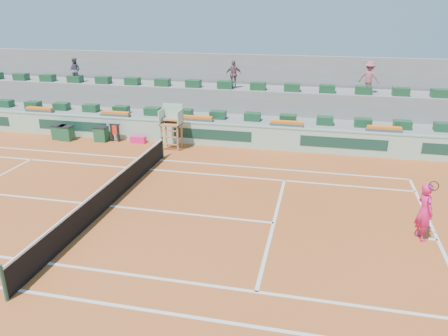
{
  "coord_description": "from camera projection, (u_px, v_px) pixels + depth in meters",
  "views": [
    {
      "loc": [
        7.73,
        -14.03,
        7.38
      ],
      "look_at": [
        4.0,
        2.5,
        1.0
      ],
      "focal_mm": 35.0,
      "sensor_mm": 36.0,
      "label": 1
    }
  ],
  "objects": [
    {
      "name": "drink_cooler_b",
      "position": [
        66.0,
        133.0,
        25.11
      ],
      "size": [
        0.78,
        0.68,
        0.84
      ],
      "color": "#194D2F",
      "rests_on": "ground"
    },
    {
      "name": "spectator_left",
      "position": [
        75.0,
        70.0,
        28.14
      ],
      "size": [
        0.84,
        0.7,
        1.57
      ],
      "primitive_type": "imported",
      "rotation": [
        0.0,
        0.0,
        3.29
      ],
      "color": "#535360",
      "rests_on": "seating_tier_upper"
    },
    {
      "name": "seating_tier_upper",
      "position": [
        197.0,
        106.0,
        27.77
      ],
      "size": [
        36.0,
        2.4,
        2.6
      ],
      "primitive_type": "cube",
      "color": "gray",
      "rests_on": "ground"
    },
    {
      "name": "flower_planters",
      "position": [
        156.0,
        116.0,
        25.05
      ],
      "size": [
        26.8,
        0.36,
        0.28
      ],
      "color": "#4E4E4E",
      "rests_on": "seating_tier_lower"
    },
    {
      "name": "tennis_net",
      "position": [
        109.0,
        194.0,
        16.81
      ],
      "size": [
        0.1,
        11.97,
        1.1
      ],
      "color": "black",
      "rests_on": "ground"
    },
    {
      "name": "seat_row_lower",
      "position": [
        185.0,
        113.0,
        25.44
      ],
      "size": [
        32.9,
        0.6,
        0.44
      ],
      "color": "#164427",
      "rests_on": "seating_tier_lower"
    },
    {
      "name": "spectator_right",
      "position": [
        369.0,
        77.0,
        24.54
      ],
      "size": [
        1.33,
        1.02,
        1.81
      ],
      "primitive_type": "imported",
      "rotation": [
        0.0,
        0.0,
        2.81
      ],
      "color": "#9F4F5F",
      "rests_on": "seating_tier_upper"
    },
    {
      "name": "seat_row_upper",
      "position": [
        193.0,
        83.0,
        26.68
      ],
      "size": [
        32.9,
        0.6,
        0.44
      ],
      "color": "#164427",
      "rests_on": "seating_tier_upper"
    },
    {
      "name": "court_lines",
      "position": [
        110.0,
        206.0,
        17.0
      ],
      "size": [
        23.89,
        11.09,
        0.01
      ],
      "color": "silver",
      "rests_on": "ground"
    },
    {
      "name": "umpire_chair",
      "position": [
        172.0,
        121.0,
        23.3
      ],
      "size": [
        1.1,
        0.9,
        2.4
      ],
      "color": "#9D673B",
      "rests_on": "ground"
    },
    {
      "name": "drink_cooler_a",
      "position": [
        101.0,
        134.0,
        24.92
      ],
      "size": [
        0.73,
        0.63,
        0.84
      ],
      "color": "#194D2F",
      "rests_on": "ground"
    },
    {
      "name": "tennis_player",
      "position": [
        424.0,
        211.0,
        14.32
      ],
      "size": [
        0.71,
        0.99,
        2.28
      ],
      "color": "#F21F6F",
      "rests_on": "ground"
    },
    {
      "name": "towel_rack",
      "position": [
        115.0,
        131.0,
        24.78
      ],
      "size": [
        0.67,
        0.11,
        1.03
      ],
      "color": "black",
      "rests_on": "ground"
    },
    {
      "name": "drink_cooler_c",
      "position": [
        60.0,
        132.0,
        25.29
      ],
      "size": [
        0.79,
        0.69,
        0.84
      ],
      "color": "#194D2F",
      "rests_on": "ground"
    },
    {
      "name": "player_bag",
      "position": [
        138.0,
        140.0,
        24.68
      ],
      "size": [
        0.86,
        0.38,
        0.38
      ],
      "primitive_type": "cube",
      "color": "#F21F6F",
      "rests_on": "ground"
    },
    {
      "name": "ground",
      "position": [
        110.0,
        206.0,
        17.0
      ],
      "size": [
        90.0,
        90.0,
        0.0
      ],
      "primitive_type": "plane",
      "color": "#A24C1F",
      "rests_on": "ground"
    },
    {
      "name": "spectator_mid",
      "position": [
        234.0,
        74.0,
        26.17
      ],
      "size": [
        1.02,
        0.6,
        1.64
      ],
      "primitive_type": "imported",
      "rotation": [
        0.0,
        0.0,
        3.36
      ],
      "color": "#7A515E",
      "rests_on": "seating_tier_upper"
    },
    {
      "name": "advertising_hoarding",
      "position": [
        179.0,
        132.0,
        24.53
      ],
      "size": [
        36.0,
        0.34,
        1.26
      ],
      "color": "#9CC4AE",
      "rests_on": "ground"
    },
    {
      "name": "seating_tier_lower",
      "position": [
        190.0,
        123.0,
        26.55
      ],
      "size": [
        36.0,
        4.0,
        1.2
      ],
      "primitive_type": "cube",
      "color": "gray",
      "rests_on": "ground"
    },
    {
      "name": "stadium_back_wall",
      "position": [
        203.0,
        87.0,
        28.91
      ],
      "size": [
        36.0,
        0.4,
        4.4
      ],
      "primitive_type": "cube",
      "color": "gray",
      "rests_on": "ground"
    }
  ]
}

